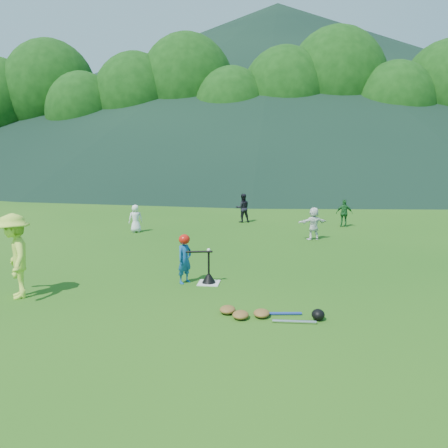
% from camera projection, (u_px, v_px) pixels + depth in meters
% --- Properties ---
extents(ground, '(120.00, 120.00, 0.00)m').
position_uv_depth(ground, '(209.00, 283.00, 9.41)').
color(ground, '#1C5413').
rests_on(ground, ground).
extents(home_plate, '(0.45, 0.45, 0.02)m').
position_uv_depth(home_plate, '(209.00, 283.00, 9.41)').
color(home_plate, silver).
rests_on(home_plate, ground).
extents(baseball, '(0.08, 0.08, 0.08)m').
position_uv_depth(baseball, '(209.00, 250.00, 9.30)').
color(baseball, white).
rests_on(baseball, batting_tee).
extents(batter_child, '(0.41, 0.45, 1.04)m').
position_uv_depth(batter_child, '(185.00, 259.00, 9.38)').
color(batter_child, '#144F8F').
rests_on(batter_child, ground).
extents(adult_coach, '(1.11, 1.22, 1.65)m').
position_uv_depth(adult_coach, '(15.00, 256.00, 8.37)').
color(adult_coach, '#C2E844').
rests_on(adult_coach, ground).
extents(fielder_a, '(0.57, 0.50, 0.99)m').
position_uv_depth(fielder_a, '(136.00, 219.00, 15.48)').
color(fielder_a, white).
rests_on(fielder_a, ground).
extents(fielder_b, '(0.67, 0.59, 1.17)m').
position_uv_depth(fielder_b, '(243.00, 208.00, 17.73)').
color(fielder_b, black).
rests_on(fielder_b, ground).
extents(fielder_c, '(0.62, 0.26, 1.05)m').
position_uv_depth(fielder_c, '(344.00, 213.00, 16.63)').
color(fielder_c, '#1C5D26').
rests_on(fielder_c, ground).
extents(fielder_d, '(1.03, 0.67, 1.06)m').
position_uv_depth(fielder_d, '(314.00, 223.00, 14.14)').
color(fielder_d, white).
rests_on(fielder_d, ground).
extents(batting_tee, '(0.30, 0.30, 0.68)m').
position_uv_depth(batting_tee, '(209.00, 278.00, 9.39)').
color(batting_tee, black).
rests_on(batting_tee, home_plate).
extents(batter_gear, '(0.73, 0.26, 0.40)m').
position_uv_depth(batter_gear, '(185.00, 240.00, 9.31)').
color(batter_gear, red).
rests_on(batter_gear, ground).
extents(equipment_pile, '(1.80, 0.56, 0.19)m').
position_uv_depth(equipment_pile, '(262.00, 313.00, 7.46)').
color(equipment_pile, olive).
rests_on(equipment_pile, ground).
extents(outfield_fence, '(70.07, 0.08, 1.33)m').
position_uv_depth(outfield_fence, '(264.00, 179.00, 36.71)').
color(outfield_fence, gray).
rests_on(outfield_fence, ground).
extents(tree_line, '(70.04, 11.40, 14.82)m').
position_uv_depth(tree_line, '(270.00, 95.00, 41.19)').
color(tree_line, '#382314').
rests_on(tree_line, ground).
extents(distant_hills, '(155.00, 140.00, 32.00)m').
position_uv_depth(distant_hills, '(238.00, 93.00, 88.09)').
color(distant_hills, black).
rests_on(distant_hills, ground).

